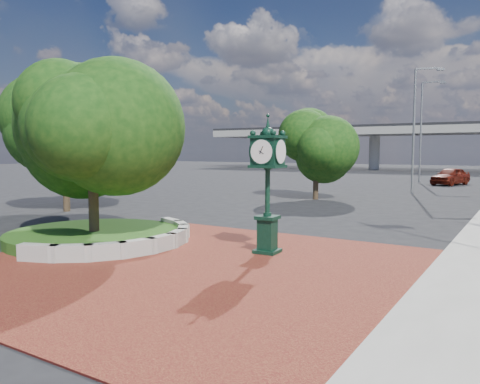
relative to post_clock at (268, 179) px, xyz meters
name	(u,v)px	position (x,y,z in m)	size (l,w,h in m)	color
ground	(206,259)	(-1.26, -1.57, -2.40)	(200.00, 200.00, 0.00)	black
plaza	(186,265)	(-1.26, -2.57, -2.38)	(12.00, 12.00, 0.04)	maroon
planter_wall	(141,241)	(-3.96, -1.57, -2.13)	(2.96, 6.77, 0.54)	#9E9B93
grass_bed	(95,236)	(-6.26, -1.57, -2.20)	(6.10, 6.10, 0.40)	#224F16
overpass	(469,129)	(-1.47, 68.43, 4.14)	(90.00, 12.00, 7.50)	#9E9B93
tree_planter	(92,138)	(-6.26, -1.57, 1.33)	(5.20, 5.20, 6.33)	#38281C
tree_northwest	(64,135)	(-14.26, 3.43, 1.73)	(5.60, 5.60, 6.93)	#38281C
tree_street	(316,151)	(-5.26, 16.43, 0.84)	(4.40, 4.40, 5.45)	#38281C
post_clock	(268,179)	(0.00, 0.00, 0.00)	(0.96, 0.96, 4.36)	black
parked_car	(450,176)	(0.51, 35.47, -1.56)	(1.99, 4.94, 1.68)	#52150B
street_lamp_near	(417,121)	(-0.48, 24.51, 3.15)	(2.04, 0.91, 9.47)	slate
street_lamp_far	(424,124)	(-2.49, 37.63, 3.59)	(2.28, 0.54, 10.21)	slate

